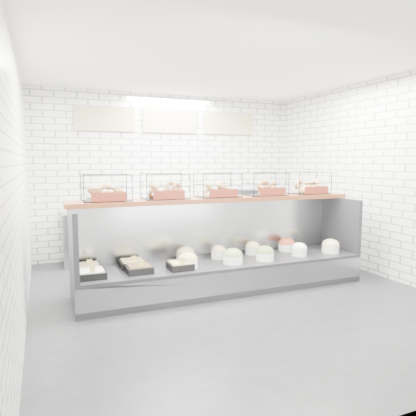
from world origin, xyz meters
name	(u,v)px	position (x,y,z in m)	size (l,w,h in m)	color
ground	(233,295)	(0.00, 0.00, 0.00)	(5.50, 5.50, 0.00)	black
room_shell	(215,140)	(0.00, 0.60, 2.06)	(5.02, 5.51, 3.01)	silver
display_case	(222,265)	(0.00, 0.34, 0.33)	(4.00, 0.90, 1.20)	black
bagel_shelf	(218,189)	(0.00, 0.52, 1.38)	(4.10, 0.50, 0.40)	#522411
prep_counter	(176,231)	(0.00, 2.43, 0.47)	(4.00, 0.60, 1.20)	#93969B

